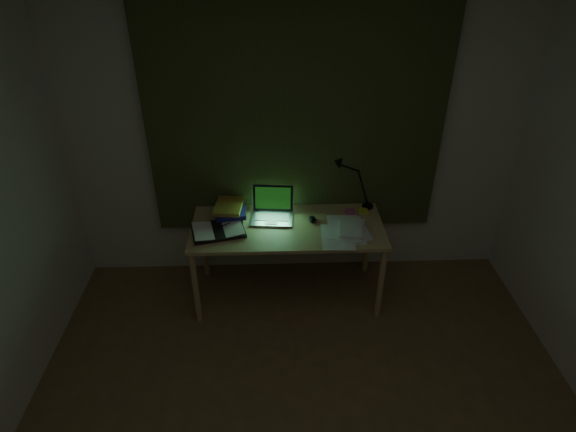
% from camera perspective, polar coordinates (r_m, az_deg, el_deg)
% --- Properties ---
extents(wall_back, '(3.50, 0.00, 2.50)m').
position_cam_1_polar(wall_back, '(3.67, 0.88, 10.02)').
color(wall_back, beige).
rests_on(wall_back, ground).
extents(curtain, '(2.20, 0.06, 2.00)m').
position_cam_1_polar(curtain, '(3.56, 0.93, 12.77)').
color(curtain, '#32381C').
rests_on(curtain, wall_back).
extents(desk, '(1.44, 0.63, 0.66)m').
position_cam_1_polar(desk, '(3.78, -0.07, -5.37)').
color(desk, tan).
rests_on(desk, floor).
extents(laptop, '(0.35, 0.38, 0.23)m').
position_cam_1_polar(laptop, '(3.61, -1.95, 1.08)').
color(laptop, '#B4B4B9').
rests_on(laptop, desk).
extents(open_textbook, '(0.43, 0.35, 0.03)m').
position_cam_1_polar(open_textbook, '(3.56, -8.29, -1.64)').
color(open_textbook, white).
rests_on(open_textbook, desk).
extents(book_stack, '(0.23, 0.27, 0.11)m').
position_cam_1_polar(book_stack, '(3.71, -6.99, 0.70)').
color(book_stack, white).
rests_on(book_stack, desk).
extents(loose_papers, '(0.38, 0.40, 0.02)m').
position_cam_1_polar(loose_papers, '(3.58, 6.48, -1.37)').
color(loose_papers, silver).
rests_on(loose_papers, desk).
extents(mouse, '(0.07, 0.10, 0.03)m').
position_cam_1_polar(mouse, '(3.64, 2.90, -0.39)').
color(mouse, black).
rests_on(mouse, desk).
extents(sticky_yellow, '(0.08, 0.08, 0.02)m').
position_cam_1_polar(sticky_yellow, '(3.81, 8.89, 0.62)').
color(sticky_yellow, '#BFCE2B').
rests_on(sticky_yellow, desk).
extents(sticky_pink, '(0.09, 0.09, 0.02)m').
position_cam_1_polar(sticky_pink, '(3.78, 7.38, 0.51)').
color(sticky_pink, '#CA4E81').
rests_on(sticky_pink, desk).
extents(desk_lamp, '(0.33, 0.27, 0.48)m').
position_cam_1_polar(desk_lamp, '(3.76, 9.72, 4.17)').
color(desk_lamp, black).
rests_on(desk_lamp, desk).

